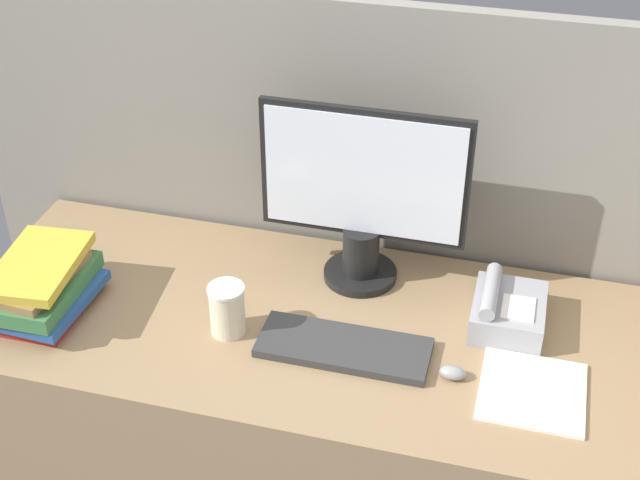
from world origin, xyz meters
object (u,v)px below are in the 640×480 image
book_stack (37,286)px  desk_telephone (507,311)px  keyboard (344,347)px  coffee_cup (227,310)px  mouse (453,373)px  monitor (363,201)px

book_stack → desk_telephone: bearing=11.7°
keyboard → desk_telephone: bearing=28.6°
book_stack → coffee_cup: bearing=4.4°
mouse → desk_telephone: bearing=66.1°
monitor → coffee_cup: (-0.25, -0.28, -0.16)m
desk_telephone → book_stack: bearing=-168.3°
monitor → keyboard: size_ratio=1.29×
keyboard → coffee_cup: coffee_cup is taller
coffee_cup → book_stack: size_ratio=0.43×
keyboard → coffee_cup: (-0.27, -0.00, 0.05)m
keyboard → mouse: size_ratio=6.81×
monitor → coffee_cup: 0.41m
mouse → book_stack: size_ratio=0.19×
mouse → desk_telephone: size_ratio=0.29×
mouse → coffee_cup: (-0.52, 0.02, 0.05)m
coffee_cup → mouse: bearing=-2.6°
keyboard → book_stack: size_ratio=1.31×
coffee_cup → desk_telephone: bearing=16.9°
mouse → coffee_cup: 0.52m
monitor → desk_telephone: (0.37, -0.10, -0.18)m
desk_telephone → keyboard: bearing=-151.4°
coffee_cup → keyboard: bearing=0.2°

